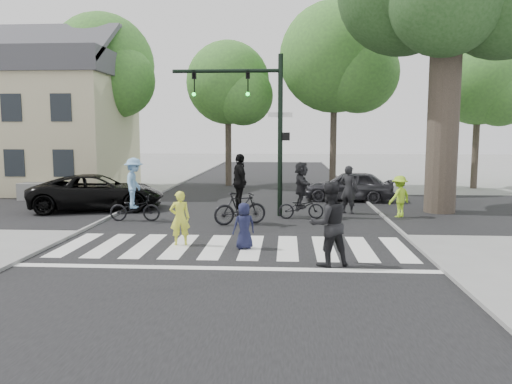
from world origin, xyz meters
TOP-DOWN VIEW (x-y plane):
  - ground at (0.00, 0.00)m, footprint 120.00×120.00m
  - road_stem at (0.00, 5.00)m, footprint 10.00×70.00m
  - road_cross at (0.00, 8.00)m, footprint 70.00×10.00m
  - curb_left at (-5.05, 5.00)m, footprint 0.10×70.00m
  - curb_right at (5.05, 5.00)m, footprint 0.10×70.00m
  - crosswalk at (0.00, 0.66)m, footprint 10.00×3.85m
  - traffic_signal at (0.35, 6.20)m, footprint 4.45×0.29m
  - bg_tree_0 at (-13.74, 16.00)m, footprint 5.46×5.20m
  - bg_tree_1 at (-8.70, 15.48)m, footprint 6.09×5.80m
  - bg_tree_2 at (-1.76, 16.62)m, footprint 5.04×4.80m
  - bg_tree_3 at (4.31, 15.27)m, footprint 6.30×6.00m
  - bg_tree_4 at (12.23, 16.12)m, footprint 4.83×4.60m
  - house at (-11.49, 13.98)m, footprint 8.40×8.10m
  - pedestrian_woman at (-1.52, 1.16)m, footprint 0.64×0.51m
  - pedestrian_child at (0.31, 0.81)m, footprint 0.73×0.62m
  - pedestrian_adult at (2.46, -0.78)m, footprint 1.17×1.04m
  - cyclist_left at (-3.95, 4.83)m, footprint 1.82×1.20m
  - cyclist_mid at (-0.14, 4.41)m, footprint 1.92×1.23m
  - cyclist_right at (1.99, 5.67)m, footprint 1.70×1.58m
  - car_suv at (-6.23, 7.22)m, footprint 5.70×3.67m
  - car_grey at (4.30, 10.59)m, footprint 4.28×2.18m
  - bystander_hivis at (5.65, 6.25)m, footprint 1.15×1.07m
  - bystander_dark at (3.84, 6.91)m, footprint 0.82×0.75m

SIDE VIEW (x-z plane):
  - ground at x=0.00m, z-range 0.00..0.00m
  - road_stem at x=0.00m, z-range 0.00..0.01m
  - road_cross at x=0.00m, z-range 0.00..0.01m
  - crosswalk at x=0.00m, z-range 0.00..0.01m
  - curb_left at x=-5.05m, z-range 0.00..0.10m
  - curb_right at x=5.05m, z-range 0.00..0.10m
  - pedestrian_child at x=0.31m, z-range 0.00..1.27m
  - car_grey at x=4.30m, z-range 0.00..1.40m
  - car_suv at x=-6.23m, z-range 0.00..1.46m
  - pedestrian_woman at x=-1.52m, z-range 0.00..1.54m
  - bystander_hivis at x=5.65m, z-range 0.00..1.56m
  - cyclist_right at x=1.99m, z-range -0.11..1.99m
  - bystander_dark at x=3.84m, z-range 0.00..1.88m
  - cyclist_left at x=-3.95m, z-range -0.15..2.11m
  - cyclist_mid at x=-0.14m, z-range -0.22..2.22m
  - pedestrian_adult at x=2.46m, z-range 0.00..2.01m
  - house at x=-11.49m, z-range -0.61..8.21m
  - traffic_signal at x=0.35m, z-range 0.90..6.90m
  - bg_tree_4 at x=12.23m, z-range 1.56..9.71m
  - bg_tree_2 at x=-1.76m, z-range 1.58..9.98m
  - bg_tree_0 at x=-13.74m, z-range 1.66..10.63m
  - bg_tree_1 at x=-8.70m, z-range 1.75..11.55m
  - bg_tree_3 at x=4.31m, z-range 1.84..12.04m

